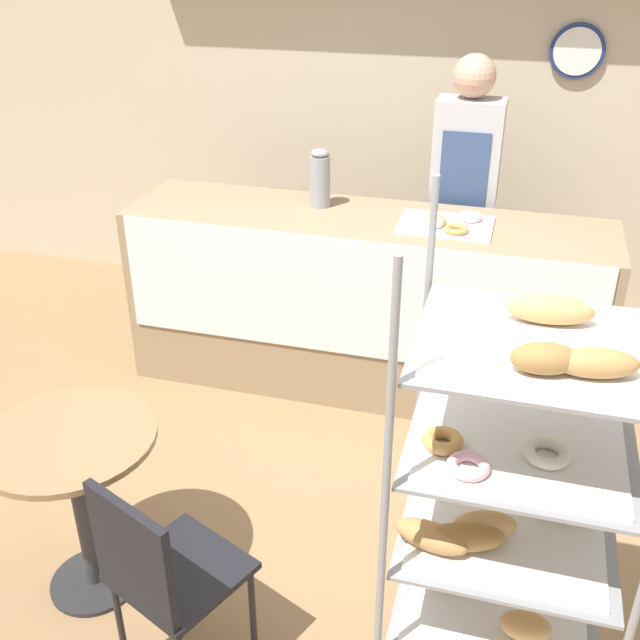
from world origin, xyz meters
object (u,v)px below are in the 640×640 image
pastry_rack (505,519)px  person_worker (463,197)px  coffee_carafe (320,179)px  donut_tray_counter (449,223)px  cafe_chair (159,570)px  cafe_table (75,476)px

pastry_rack → person_worker: (-0.39, 2.36, 0.17)m
pastry_rack → person_worker: person_worker is taller
person_worker → coffee_carafe: size_ratio=5.65×
coffee_carafe → donut_tray_counter: (0.71, -0.12, -0.13)m
person_worker → cafe_chair: person_worker is taller
pastry_rack → cafe_chair: (-1.04, -0.21, -0.29)m
pastry_rack → coffee_carafe: (-1.12, 1.96, 0.34)m
person_worker → cafe_chair: size_ratio=2.05×
coffee_carafe → cafe_table: bearing=-102.5°
person_worker → cafe_table: (-1.14, -2.27, -0.43)m
cafe_table → cafe_chair: 0.58m
pastry_rack → person_worker: size_ratio=0.99×
cafe_table → donut_tray_counter: bearing=57.4°
cafe_chair → coffee_carafe: (-0.08, 2.17, 0.63)m
donut_tray_counter → person_worker: bearing=88.0°
cafe_chair → donut_tray_counter: donut_tray_counter is taller
pastry_rack → cafe_chair: 1.10m
donut_tray_counter → cafe_table: bearing=-122.6°
pastry_rack → cafe_table: bearing=176.7°
donut_tray_counter → cafe_chair: bearing=-107.0°
pastry_rack → donut_tray_counter: size_ratio=3.70×
cafe_chair → donut_tray_counter: bearing=-83.9°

